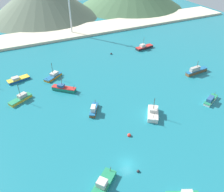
{
  "coord_description": "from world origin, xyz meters",
  "views": [
    {
      "loc": [
        -19.32,
        -31.58,
        46.12
      ],
      "look_at": [
        8.15,
        25.21,
        2.15
      ],
      "focal_mm": 37.03,
      "sensor_mm": 36.0,
      "label": 1
    }
  ],
  "objects_px": {
    "buoy_0": "(138,171)",
    "fishing_boat_7": "(64,88)",
    "fishing_boat_6": "(211,100)",
    "fishing_boat_9": "(196,71)",
    "radio_tower": "(69,4)",
    "fishing_boat_3": "(94,109)",
    "buoy_2": "(111,54)",
    "fishing_boat_5": "(144,47)",
    "fishing_boat_15": "(153,113)",
    "buoy_1": "(129,135)",
    "fishing_boat_12": "(18,79)",
    "fishing_boat_4": "(21,99)",
    "fishing_boat_14": "(53,76)",
    "fishing_boat_10": "(104,183)"
  },
  "relations": [
    {
      "from": "fishing_boat_15",
      "to": "buoy_2",
      "type": "relative_size",
      "value": 7.68
    },
    {
      "from": "fishing_boat_4",
      "to": "buoy_2",
      "type": "height_order",
      "value": "fishing_boat_4"
    },
    {
      "from": "fishing_boat_4",
      "to": "fishing_boat_14",
      "type": "bearing_deg",
      "value": 37.32
    },
    {
      "from": "fishing_boat_12",
      "to": "buoy_2",
      "type": "bearing_deg",
      "value": 8.23
    },
    {
      "from": "fishing_boat_7",
      "to": "radio_tower",
      "type": "relative_size",
      "value": 0.25
    },
    {
      "from": "fishing_boat_10",
      "to": "buoy_1",
      "type": "xyz_separation_m",
      "value": [
        12.84,
        11.15,
        -0.63
      ]
    },
    {
      "from": "fishing_boat_3",
      "to": "buoy_1",
      "type": "relative_size",
      "value": 6.39
    },
    {
      "from": "fishing_boat_4",
      "to": "buoy_0",
      "type": "bearing_deg",
      "value": -63.64
    },
    {
      "from": "buoy_2",
      "to": "radio_tower",
      "type": "bearing_deg",
      "value": 103.6
    },
    {
      "from": "fishing_boat_3",
      "to": "fishing_boat_6",
      "type": "bearing_deg",
      "value": -17.92
    },
    {
      "from": "fishing_boat_14",
      "to": "fishing_boat_12",
      "type": "bearing_deg",
      "value": 164.03
    },
    {
      "from": "fishing_boat_12",
      "to": "fishing_boat_7",
      "type": "bearing_deg",
      "value": -45.73
    },
    {
      "from": "fishing_boat_15",
      "to": "buoy_1",
      "type": "relative_size",
      "value": 7.17
    },
    {
      "from": "buoy_1",
      "to": "fishing_boat_10",
      "type": "bearing_deg",
      "value": -139.03
    },
    {
      "from": "buoy_0",
      "to": "buoy_1",
      "type": "relative_size",
      "value": 0.72
    },
    {
      "from": "fishing_boat_9",
      "to": "buoy_2",
      "type": "bearing_deg",
      "value": 126.0
    },
    {
      "from": "fishing_boat_15",
      "to": "buoy_0",
      "type": "xyz_separation_m",
      "value": [
        -14.94,
        -16.01,
        -0.83
      ]
    },
    {
      "from": "fishing_boat_9",
      "to": "radio_tower",
      "type": "bearing_deg",
      "value": 115.39
    },
    {
      "from": "fishing_boat_5",
      "to": "buoy_1",
      "type": "xyz_separation_m",
      "value": [
        -36.27,
        -49.73,
        -0.64
      ]
    },
    {
      "from": "fishing_boat_6",
      "to": "fishing_boat_5",
      "type": "bearing_deg",
      "value": 85.57
    },
    {
      "from": "fishing_boat_6",
      "to": "fishing_boat_9",
      "type": "xyz_separation_m",
      "value": [
        9.27,
        17.13,
        0.39
      ]
    },
    {
      "from": "fishing_boat_6",
      "to": "buoy_0",
      "type": "distance_m",
      "value": 39.01
    },
    {
      "from": "fishing_boat_6",
      "to": "fishing_boat_15",
      "type": "relative_size",
      "value": 1.02
    },
    {
      "from": "fishing_boat_3",
      "to": "fishing_boat_12",
      "type": "relative_size",
      "value": 0.8
    },
    {
      "from": "fishing_boat_5",
      "to": "fishing_boat_3",
      "type": "bearing_deg",
      "value": -139.31
    },
    {
      "from": "fishing_boat_3",
      "to": "buoy_0",
      "type": "xyz_separation_m",
      "value": [
        0.89,
        -25.76,
        -0.75
      ]
    },
    {
      "from": "fishing_boat_14",
      "to": "radio_tower",
      "type": "relative_size",
      "value": 0.25
    },
    {
      "from": "fishing_boat_15",
      "to": "radio_tower",
      "type": "xyz_separation_m",
      "value": [
        -0.38,
        80.58,
        15.42
      ]
    },
    {
      "from": "buoy_2",
      "to": "fishing_boat_14",
      "type": "bearing_deg",
      "value": -161.81
    },
    {
      "from": "fishing_boat_7",
      "to": "fishing_boat_10",
      "type": "height_order",
      "value": "fishing_boat_7"
    },
    {
      "from": "fishing_boat_14",
      "to": "buoy_2",
      "type": "distance_m",
      "value": 31.61
    },
    {
      "from": "fishing_boat_5",
      "to": "fishing_boat_9",
      "type": "xyz_separation_m",
      "value": [
        5.6,
        -30.33,
        0.32
      ]
    },
    {
      "from": "buoy_0",
      "to": "fishing_boat_7",
      "type": "bearing_deg",
      "value": 98.21
    },
    {
      "from": "fishing_boat_3",
      "to": "buoy_2",
      "type": "relative_size",
      "value": 6.84
    },
    {
      "from": "fishing_boat_4",
      "to": "radio_tower",
      "type": "xyz_separation_m",
      "value": [
        35.42,
        54.5,
        15.57
      ]
    },
    {
      "from": "fishing_boat_15",
      "to": "fishing_boat_4",
      "type": "bearing_deg",
      "value": 143.93
    },
    {
      "from": "fishing_boat_10",
      "to": "buoy_2",
      "type": "relative_size",
      "value": 7.59
    },
    {
      "from": "fishing_boat_10",
      "to": "fishing_boat_4",
      "type": "bearing_deg",
      "value": 105.96
    },
    {
      "from": "fishing_boat_6",
      "to": "fishing_boat_7",
      "type": "distance_m",
      "value": 51.07
    },
    {
      "from": "fishing_boat_5",
      "to": "fishing_boat_6",
      "type": "height_order",
      "value": "fishing_boat_5"
    },
    {
      "from": "fishing_boat_10",
      "to": "fishing_boat_14",
      "type": "bearing_deg",
      "value": 88.13
    },
    {
      "from": "fishing_boat_3",
      "to": "fishing_boat_9",
      "type": "distance_m",
      "value": 46.97
    },
    {
      "from": "fishing_boat_12",
      "to": "fishing_boat_4",
      "type": "bearing_deg",
      "value": -93.44
    },
    {
      "from": "fishing_boat_15",
      "to": "fishing_boat_9",
      "type": "bearing_deg",
      "value": 25.57
    },
    {
      "from": "fishing_boat_7",
      "to": "fishing_boat_14",
      "type": "relative_size",
      "value": 1.02
    },
    {
      "from": "buoy_2",
      "to": "radio_tower",
      "type": "xyz_separation_m",
      "value": [
        -8.28,
        34.21,
        16.21
      ]
    },
    {
      "from": "fishing_boat_3",
      "to": "fishing_boat_14",
      "type": "xyz_separation_m",
      "value": [
        -6.29,
        26.76,
        -0.15
      ]
    },
    {
      "from": "fishing_boat_4",
      "to": "fishing_boat_7",
      "type": "relative_size",
      "value": 1.01
    },
    {
      "from": "fishing_boat_9",
      "to": "buoy_2",
      "type": "xyz_separation_m",
      "value": [
        -22.97,
        31.61,
        -0.98
      ]
    },
    {
      "from": "fishing_boat_5",
      "to": "fishing_boat_14",
      "type": "bearing_deg",
      "value": -169.73
    }
  ]
}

